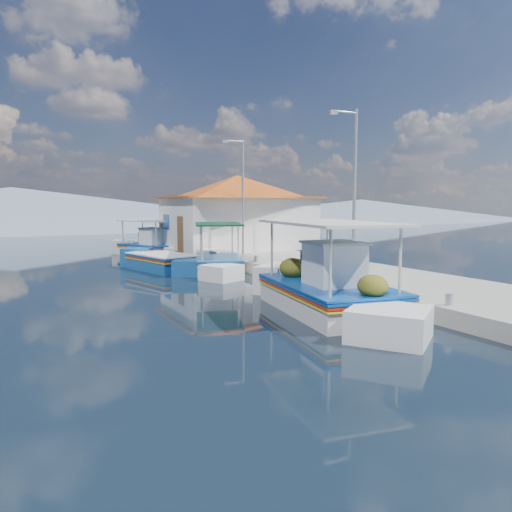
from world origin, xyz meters
name	(u,v)px	position (x,y,z in m)	size (l,w,h in m)	color
ground	(269,316)	(0.00, 0.00, 0.00)	(160.00, 160.00, 0.00)	black
quay	(318,270)	(5.90, 6.00, 0.25)	(5.00, 44.00, 0.50)	#98978E
bollards	(287,265)	(3.80, 5.25, 0.65)	(0.20, 17.20, 0.30)	#A5A8AD
main_caique	(326,292)	(1.80, -0.23, 0.57)	(3.55, 8.88, 2.96)	white
caique_green_canopy	(217,264)	(2.22, 8.92, 0.38)	(3.52, 6.38, 2.54)	white
caique_blue_hull	(162,263)	(0.19, 10.97, 0.32)	(3.02, 6.45, 1.18)	#174F8C
caique_far	(149,248)	(1.54, 17.97, 0.45)	(3.80, 6.27, 2.41)	white
harbor_building	(237,210)	(6.20, 15.00, 2.78)	(10.49, 10.49, 4.40)	white
lamp_post_near	(353,185)	(4.51, 2.00, 3.85)	(1.21, 0.14, 6.00)	#A5A8AD
lamp_post_far	(241,191)	(4.51, 11.00, 3.85)	(1.21, 0.14, 6.00)	#A5A8AD
mountain_ridge	(108,212)	(6.54, 56.00, 2.04)	(171.40, 96.00, 5.50)	slate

